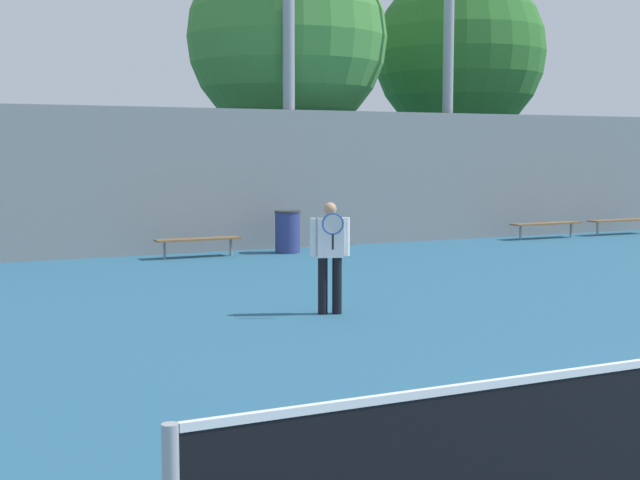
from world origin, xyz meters
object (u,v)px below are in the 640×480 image
object	(u,v)px
tree_green_tall	(460,54)
tree_dark_dense	(287,39)
trash_bin	(288,232)
bench_courtside_far	(620,221)
light_pole_near_left	(449,3)
bench_courtside_near	(198,240)
tennis_player	(330,251)
bench_adjacent_court	(546,224)

from	to	relation	value
tree_green_tall	tree_dark_dense	xyz separation A→B (m)	(-6.63, -1.49, -0.06)
trash_bin	tree_green_tall	distance (m)	10.92
bench_courtside_far	light_pole_near_left	distance (m)	7.77
bench_courtside_near	trash_bin	world-z (taller)	trash_bin
bench_courtside_far	tennis_player	bearing A→B (deg)	-149.89
light_pole_near_left	tree_green_tall	bearing A→B (deg)	52.26
bench_adjacent_court	tennis_player	bearing A→B (deg)	-143.88
bench_courtside_near	tree_green_tall	xyz separation A→B (m)	(10.39, 5.15, 5.03)
bench_adjacent_court	tree_dark_dense	bearing A→B (deg)	148.48
light_pole_near_left	tree_dark_dense	xyz separation A→B (m)	(-3.55, 2.48, -0.83)
trash_bin	bench_adjacent_court	bearing A→B (deg)	0.33
bench_courtside_near	tree_green_tall	distance (m)	12.64
trash_bin	tree_dark_dense	world-z (taller)	tree_dark_dense
bench_courtside_near	tennis_player	bearing A→B (deg)	-93.10
trash_bin	bench_courtside_far	bearing A→B (deg)	0.25
tennis_player	bench_courtside_far	size ratio (longest dim) A/B	0.80
tennis_player	tree_dark_dense	world-z (taller)	tree_dark_dense
tennis_player	tree_dark_dense	size ratio (longest dim) A/B	0.20
tree_green_tall	tennis_player	bearing A→B (deg)	-130.69
tennis_player	bench_courtside_far	xyz separation A→B (m)	(12.75, 7.39, -0.53)
bench_adjacent_court	trash_bin	world-z (taller)	trash_bin
tennis_player	bench_courtside_far	bearing A→B (deg)	47.96
tennis_player	light_pole_near_left	size ratio (longest dim) A/B	0.15
trash_bin	bench_courtside_near	bearing A→B (deg)	178.83
tennis_player	bench_adjacent_court	xyz separation A→B (m)	(10.13, 7.39, -0.53)
tree_green_tall	trash_bin	bearing A→B (deg)	-147.79
light_pole_near_left	tree_dark_dense	size ratio (longest dim) A/B	1.35
bench_courtside_near	bench_courtside_far	size ratio (longest dim) A/B	0.94
bench_adjacent_court	tree_green_tall	bearing A→B (deg)	82.72
bench_courtside_near	trash_bin	bearing A→B (deg)	-1.17
light_pole_near_left	tennis_player	bearing A→B (deg)	-131.98
tennis_player	tree_green_tall	bearing A→B (deg)	67.15
tennis_player	bench_adjacent_court	distance (m)	12.55
tennis_player	bench_courtside_near	size ratio (longest dim) A/B	0.85
bench_adjacent_court	tree_green_tall	distance (m)	7.23
bench_courtside_far	tree_dark_dense	size ratio (longest dim) A/B	0.25
bench_courtside_near	bench_adjacent_court	world-z (taller)	same
tree_dark_dense	trash_bin	bearing A→B (deg)	-113.68
tennis_player	trash_bin	xyz separation A→B (m)	(2.54, 7.35, -0.42)
tennis_player	bench_courtside_near	world-z (taller)	tennis_player
bench_courtside_near	bench_courtside_far	world-z (taller)	same
light_pole_near_left	trash_bin	distance (m)	7.79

